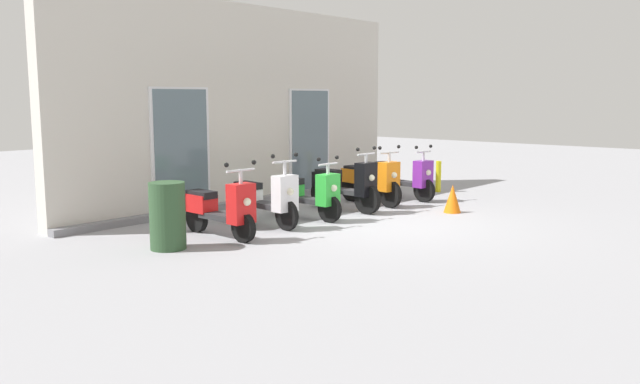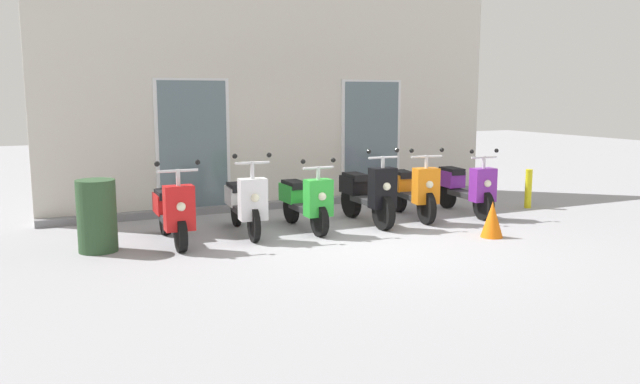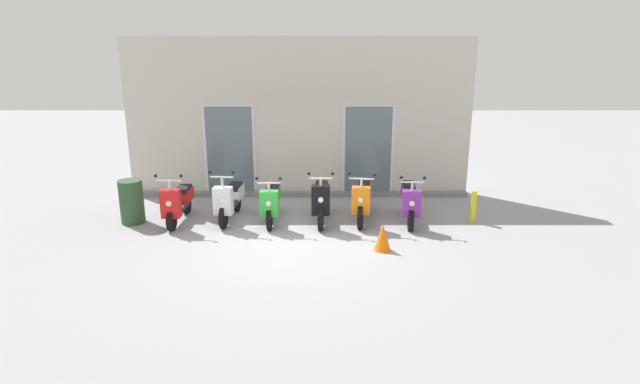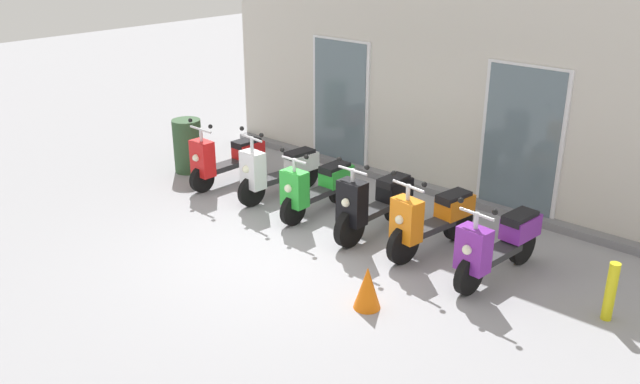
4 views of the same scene
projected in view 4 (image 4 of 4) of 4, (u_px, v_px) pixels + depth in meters
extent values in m
plane|color=#939399|center=(289.00, 249.00, 9.11)|extent=(40.00, 40.00, 0.00)
cube|color=beige|center=(431.00, 70.00, 10.66)|extent=(8.52, 0.30, 3.91)
cube|color=slate|center=(415.00, 185.00, 11.19)|extent=(8.52, 0.20, 0.12)
cube|color=silver|center=(340.00, 104.00, 11.90)|extent=(1.27, 0.04, 2.30)
cube|color=slate|center=(340.00, 104.00, 11.89)|extent=(1.15, 0.02, 2.22)
cube|color=silver|center=(521.00, 143.00, 9.77)|extent=(1.27, 0.04, 2.30)
cube|color=slate|center=(520.00, 143.00, 9.76)|extent=(1.15, 0.02, 2.22)
cylinder|color=black|center=(202.00, 179.00, 10.99)|extent=(0.12, 0.44, 0.44)
cylinder|color=black|center=(253.00, 163.00, 11.76)|extent=(0.12, 0.44, 0.44)
cube|color=#2D2D30|center=(228.00, 165.00, 11.34)|extent=(0.28, 0.70, 0.09)
cube|color=red|center=(203.00, 158.00, 10.89)|extent=(0.39, 0.25, 0.59)
sphere|color=#F2EFCC|center=(196.00, 158.00, 10.79)|extent=(0.12, 0.12, 0.12)
cube|color=red|center=(248.00, 150.00, 11.59)|extent=(0.31, 0.53, 0.28)
cube|color=black|center=(246.00, 143.00, 11.51)|extent=(0.27, 0.49, 0.11)
cylinder|color=silver|center=(201.00, 135.00, 10.74)|extent=(0.06, 0.06, 0.23)
cylinder|color=silver|center=(201.00, 129.00, 10.71)|extent=(0.52, 0.05, 0.04)
sphere|color=black|center=(210.00, 127.00, 10.51)|extent=(0.07, 0.07, 0.07)
sphere|color=black|center=(190.00, 120.00, 10.84)|extent=(0.07, 0.07, 0.07)
cylinder|color=black|center=(252.00, 191.00, 10.43)|extent=(0.13, 0.50, 0.49)
cylinder|color=black|center=(306.00, 174.00, 11.15)|extent=(0.13, 0.50, 0.49)
cube|color=#2D2D30|center=(280.00, 177.00, 10.75)|extent=(0.33, 0.73, 0.09)
cube|color=white|center=(253.00, 170.00, 10.32)|extent=(0.40, 0.27, 0.58)
sphere|color=#F2EFCC|center=(246.00, 169.00, 10.23)|extent=(0.12, 0.12, 0.12)
cube|color=white|center=(302.00, 161.00, 11.00)|extent=(0.35, 0.55, 0.28)
cube|color=black|center=(300.00, 154.00, 10.92)|extent=(0.30, 0.50, 0.11)
cylinder|color=silver|center=(252.00, 145.00, 10.17)|extent=(0.06, 0.06, 0.26)
cylinder|color=silver|center=(252.00, 138.00, 10.13)|extent=(0.48, 0.08, 0.04)
sphere|color=black|center=(261.00, 135.00, 9.93)|extent=(0.07, 0.07, 0.07)
sphere|color=black|center=(242.00, 128.00, 10.26)|extent=(0.07, 0.07, 0.07)
cylinder|color=black|center=(293.00, 210.00, 9.78)|extent=(0.10, 0.46, 0.46)
cylinder|color=black|center=(340.00, 190.00, 10.52)|extent=(0.10, 0.46, 0.46)
cube|color=#2D2D30|center=(318.00, 194.00, 10.11)|extent=(0.26, 0.67, 0.09)
cube|color=green|center=(295.00, 189.00, 9.68)|extent=(0.38, 0.24, 0.54)
sphere|color=#F2EFCC|center=(288.00, 188.00, 9.58)|extent=(0.12, 0.12, 0.12)
cube|color=green|center=(336.00, 176.00, 10.36)|extent=(0.30, 0.52, 0.28)
cube|color=black|center=(335.00, 168.00, 10.28)|extent=(0.26, 0.48, 0.11)
cylinder|color=silver|center=(294.00, 166.00, 9.55)|extent=(0.06, 0.06, 0.21)
cylinder|color=silver|center=(294.00, 160.00, 9.52)|extent=(0.47, 0.04, 0.04)
sphere|color=black|center=(306.00, 157.00, 9.34)|extent=(0.07, 0.07, 0.07)
sphere|color=black|center=(282.00, 150.00, 9.63)|extent=(0.07, 0.07, 0.07)
cylinder|color=black|center=(350.00, 228.00, 9.11)|extent=(0.13, 0.54, 0.54)
cylinder|color=black|center=(398.00, 205.00, 9.85)|extent=(0.13, 0.54, 0.54)
cube|color=#2D2D30|center=(375.00, 210.00, 9.44)|extent=(0.28, 0.69, 0.09)
cube|color=black|center=(352.00, 203.00, 9.00)|extent=(0.39, 0.25, 0.61)
sphere|color=#F2EFCC|center=(346.00, 203.00, 8.89)|extent=(0.12, 0.12, 0.12)
cube|color=black|center=(395.00, 189.00, 9.68)|extent=(0.31, 0.53, 0.28)
cube|color=black|center=(393.00, 181.00, 9.60)|extent=(0.27, 0.49, 0.11)
cylinder|color=silver|center=(353.00, 176.00, 8.85)|extent=(0.06, 0.06, 0.19)
cylinder|color=silver|center=(353.00, 170.00, 8.83)|extent=(0.48, 0.05, 0.04)
sphere|color=black|center=(367.00, 167.00, 8.64)|extent=(0.07, 0.07, 0.07)
sphere|color=black|center=(339.00, 159.00, 8.94)|extent=(0.07, 0.07, 0.07)
cylinder|color=black|center=(403.00, 245.00, 8.65)|extent=(0.18, 0.54, 0.53)
cylinder|color=black|center=(458.00, 222.00, 9.30)|extent=(0.18, 0.54, 0.53)
cube|color=#2D2D30|center=(432.00, 226.00, 8.94)|extent=(0.36, 0.71, 0.09)
cube|color=orange|center=(407.00, 220.00, 8.54)|extent=(0.41, 0.29, 0.56)
sphere|color=#F2EFCC|center=(400.00, 220.00, 8.45)|extent=(0.12, 0.12, 0.12)
cube|color=orange|center=(455.00, 206.00, 9.14)|extent=(0.37, 0.56, 0.28)
cube|color=black|center=(454.00, 197.00, 9.06)|extent=(0.33, 0.51, 0.11)
cylinder|color=silver|center=(408.00, 193.00, 8.41)|extent=(0.06, 0.06, 0.22)
cylinder|color=silver|center=(408.00, 186.00, 8.37)|extent=(0.52, 0.11, 0.04)
sphere|color=black|center=(424.00, 184.00, 8.15)|extent=(0.07, 0.07, 0.07)
sphere|color=black|center=(394.00, 173.00, 8.52)|extent=(0.07, 0.07, 0.07)
cylinder|color=black|center=(469.00, 276.00, 7.94)|extent=(0.15, 0.49, 0.48)
cylinder|color=black|center=(522.00, 246.00, 8.66)|extent=(0.15, 0.49, 0.48)
cube|color=#2D2D30|center=(498.00, 253.00, 8.26)|extent=(0.33, 0.74, 0.09)
cube|color=purple|center=(473.00, 249.00, 7.84)|extent=(0.40, 0.28, 0.55)
sphere|color=#F2EFCC|center=(467.00, 250.00, 7.74)|extent=(0.12, 0.12, 0.12)
cube|color=purple|center=(521.00, 227.00, 8.48)|extent=(0.35, 0.55, 0.28)
cube|color=black|center=(520.00, 217.00, 8.41)|extent=(0.31, 0.50, 0.11)
cylinder|color=silver|center=(476.00, 221.00, 7.70)|extent=(0.06, 0.06, 0.22)
cylinder|color=silver|center=(477.00, 214.00, 7.67)|extent=(0.47, 0.08, 0.04)
sphere|color=black|center=(495.00, 212.00, 7.47)|extent=(0.07, 0.07, 0.07)
sphere|color=black|center=(461.00, 200.00, 7.79)|extent=(0.07, 0.07, 0.07)
cone|color=orange|center=(367.00, 288.00, 7.63)|extent=(0.32, 0.32, 0.52)
cylinder|color=yellow|center=(611.00, 292.00, 7.38)|extent=(0.12, 0.12, 0.70)
cylinder|color=#2D4C2D|center=(188.00, 146.00, 11.84)|extent=(0.50, 0.50, 0.95)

